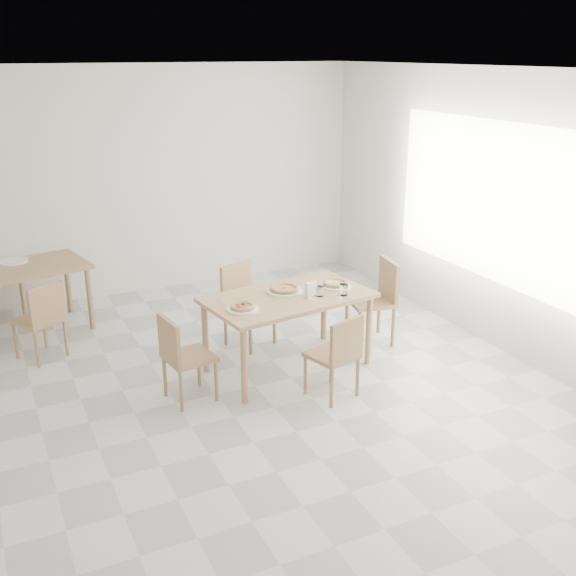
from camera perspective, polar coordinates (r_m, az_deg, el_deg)
name	(u,v)px	position (r m, az deg, el deg)	size (l,w,h in m)	color
room	(500,204)	(7.04, 17.50, 6.81)	(7.28, 7.00, 7.00)	silver
main_table	(288,303)	(6.39, 0.00, -1.30)	(1.66, 1.09, 0.75)	tan
chair_south	(338,352)	(5.92, 4.26, -5.39)	(0.48, 0.48, 0.78)	#A08050
chair_north	(244,298)	(7.03, -3.75, -0.88)	(0.56, 0.56, 0.86)	#A08050
chair_west	(181,353)	(5.93, -9.05, -5.46)	(0.45, 0.45, 0.80)	#A08050
chair_east	(378,295)	(7.12, 7.63, -0.59)	(0.50, 0.50, 0.89)	#A08050
plate_margherita	(284,291)	(6.45, -0.32, -0.25)	(0.35, 0.35, 0.02)	white
plate_mushroom	(335,286)	(6.61, 4.02, 0.20)	(0.31, 0.31, 0.02)	white
plate_pepperoni	(243,309)	(6.02, -3.86, -1.79)	(0.29, 0.29, 0.02)	white
pizza_margherita	(284,289)	(6.44, -0.32, -0.06)	(0.30, 0.30, 0.03)	tan
pizza_mushroom	(335,283)	(6.61, 4.02, 0.39)	(0.32, 0.32, 0.03)	tan
pizza_pepperoni	(243,307)	(6.01, -3.87, -1.59)	(0.24, 0.24, 0.03)	tan
tumbler_a	(344,290)	(6.38, 4.74, -0.15)	(0.08, 0.08, 0.11)	white
tumbler_b	(320,291)	(6.33, 2.72, -0.28)	(0.07, 0.07, 0.10)	white
napkin_holder	(311,290)	(6.31, 1.95, -0.15)	(0.14, 0.09, 0.14)	silver
fork_a	(222,302)	(6.22, -5.62, -1.17)	(0.02, 0.19, 0.01)	silver
fork_b	(247,300)	(6.24, -3.50, -1.05)	(0.01, 0.17, 0.01)	silver
second_table	(18,276)	(7.75, -21.92, 0.95)	(1.55, 1.09, 0.75)	#A08050
chair_back_s	(42,316)	(7.06, -20.08, -2.23)	(0.54, 0.54, 0.81)	#A08050
plate_empty	(14,261)	(7.96, -22.19, 2.12)	(0.31, 0.31, 0.02)	white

